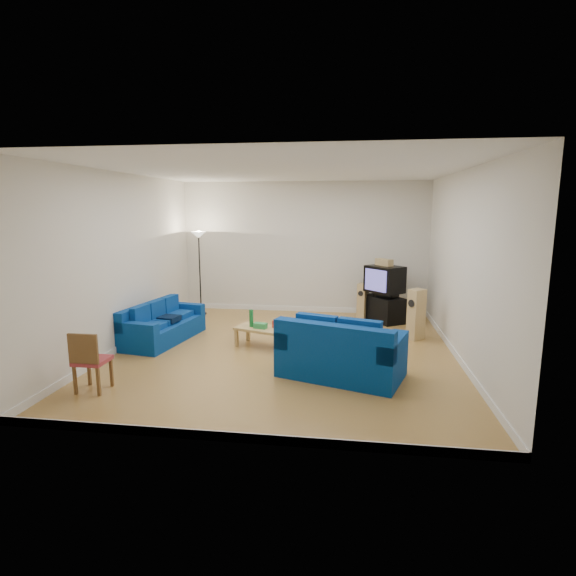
# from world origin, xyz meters

# --- Properties ---
(room) EXTENTS (6.01, 6.51, 3.21)m
(room) POSITION_xyz_m (0.00, 0.00, 1.54)
(room) COLOR brown
(room) RESTS_ON ground
(sofa_three_seat) EXTENTS (1.12, 2.01, 0.73)m
(sofa_three_seat) POSITION_xyz_m (-2.50, 0.37, 0.27)
(sofa_three_seat) COLOR navy
(sofa_three_seat) RESTS_ON ground
(sofa_loveseat) EXTENTS (2.05, 1.54, 0.91)m
(sofa_loveseat) POSITION_xyz_m (1.01, -1.11, 0.35)
(sofa_loveseat) COLOR navy
(sofa_loveseat) RESTS_ON ground
(coffee_table) EXTENTS (1.13, 0.81, 0.37)m
(coffee_table) POSITION_xyz_m (-0.44, 0.22, 0.32)
(coffee_table) COLOR tan
(coffee_table) RESTS_ON ground
(bottle) EXTENTS (0.10, 0.10, 0.33)m
(bottle) POSITION_xyz_m (-0.67, 0.25, 0.53)
(bottle) COLOR #197233
(bottle) RESTS_ON coffee_table
(tissue_box) EXTENTS (0.27, 0.19, 0.10)m
(tissue_box) POSITION_xyz_m (-0.49, 0.17, 0.42)
(tissue_box) COLOR green
(tissue_box) RESTS_ON coffee_table
(red_canister) EXTENTS (0.13, 0.13, 0.13)m
(red_canister) POSITION_xyz_m (-0.24, 0.26, 0.44)
(red_canister) COLOR red
(red_canister) RESTS_ON coffee_table
(remote) EXTENTS (0.16, 0.16, 0.02)m
(remote) POSITION_xyz_m (-0.08, 0.14, 0.38)
(remote) COLOR black
(remote) RESTS_ON coffee_table
(tv_stand) EXTENTS (0.96, 1.08, 0.58)m
(tv_stand) POSITION_xyz_m (1.93, 2.51, 0.29)
(tv_stand) COLOR black
(tv_stand) RESTS_ON ground
(av_receiver) EXTENTS (0.57, 0.55, 0.10)m
(av_receiver) POSITION_xyz_m (1.98, 2.49, 0.63)
(av_receiver) COLOR black
(av_receiver) RESTS_ON tv_stand
(television) EXTENTS (0.95, 0.95, 0.60)m
(television) POSITION_xyz_m (1.92, 2.47, 0.98)
(television) COLOR black
(television) RESTS_ON av_receiver
(centre_speaker) EXTENTS (0.40, 0.44, 0.15)m
(centre_speaker) POSITION_xyz_m (1.90, 2.55, 1.36)
(centre_speaker) COLOR tan
(centre_speaker) RESTS_ON television
(speaker_left) EXTENTS (0.28, 0.31, 0.84)m
(speaker_left) POSITION_xyz_m (1.45, 2.70, 0.42)
(speaker_left) COLOR tan
(speaker_left) RESTS_ON ground
(speaker_right) EXTENTS (0.38, 0.37, 1.00)m
(speaker_right) POSITION_xyz_m (2.45, 1.13, 0.50)
(speaker_right) COLOR tan
(speaker_right) RESTS_ON ground
(floor_lamp) EXTENTS (0.34, 0.34, 2.01)m
(floor_lamp) POSITION_xyz_m (-2.45, 2.59, 1.66)
(floor_lamp) COLOR black
(floor_lamp) RESTS_ON ground
(dining_chair) EXTENTS (0.43, 0.43, 0.89)m
(dining_chair) POSITION_xyz_m (-2.45, -2.18, 0.50)
(dining_chair) COLOR brown
(dining_chair) RESTS_ON ground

